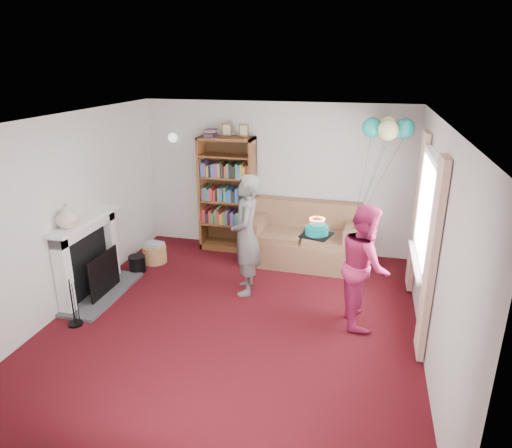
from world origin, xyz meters
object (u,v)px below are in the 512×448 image
(bookcase, at_px, (228,195))
(person_magenta, at_px, (364,265))
(sofa, at_px, (304,240))
(person_striped, at_px, (246,235))
(birthday_cake, at_px, (317,230))

(bookcase, bearing_deg, person_magenta, -39.69)
(sofa, relative_size, person_striped, 1.05)
(bookcase, xyz_separation_m, person_striped, (0.72, -1.50, -0.10))
(birthday_cake, bearing_deg, sofa, 102.21)
(sofa, xyz_separation_m, person_magenta, (0.97, -1.70, 0.42))
(person_striped, height_order, person_magenta, person_striped)
(sofa, bearing_deg, person_magenta, -58.81)
(bookcase, relative_size, person_magenta, 1.40)
(bookcase, xyz_separation_m, person_magenta, (2.32, -1.93, -0.18))
(sofa, height_order, person_striped, person_striped)
(bookcase, xyz_separation_m, birthday_cake, (1.73, -1.94, 0.22))
(sofa, distance_m, birthday_cake, 1.93)
(sofa, bearing_deg, birthday_cake, -76.18)
(person_striped, bearing_deg, bookcase, -166.64)
(person_magenta, bearing_deg, sofa, 18.39)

